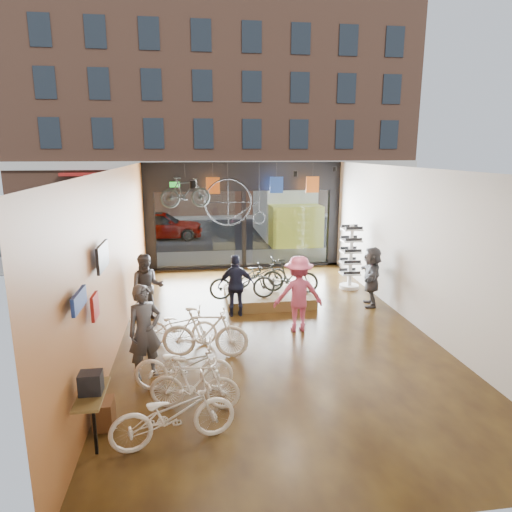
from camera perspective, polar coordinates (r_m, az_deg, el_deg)
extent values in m
cube|color=black|center=(11.17, 2.04, -9.11)|extent=(7.00, 12.00, 0.04)
cube|color=black|center=(10.35, 2.21, 10.99)|extent=(7.00, 12.00, 0.04)
cube|color=#AB6334|center=(10.58, -17.01, -0.04)|extent=(0.04, 12.00, 3.80)
cube|color=beige|center=(11.72, 19.32, 1.04)|extent=(0.04, 12.00, 3.80)
cube|color=beige|center=(5.09, 14.38, -14.15)|extent=(7.00, 0.04, 3.80)
cube|color=#198C26|center=(16.11, -10.12, 8.79)|extent=(0.35, 0.06, 0.18)
cube|color=black|center=(25.60, -3.78, 3.57)|extent=(30.00, 18.00, 0.02)
cube|color=slate|center=(17.96, -1.93, -0.26)|extent=(30.00, 2.40, 0.12)
cube|color=slate|center=(29.53, -4.36, 4.97)|extent=(30.00, 2.00, 0.12)
cube|color=brown|center=(31.86, -4.89, 18.06)|extent=(26.00, 5.00, 14.00)
imported|color=gray|center=(22.51, -11.93, 3.83)|extent=(4.07, 1.64, 1.39)
imported|color=beige|center=(7.07, -10.32, -18.82)|extent=(1.92, 1.01, 0.96)
imported|color=beige|center=(7.85, -7.72, -15.52)|extent=(1.56, 0.71, 0.91)
imported|color=beige|center=(8.43, -9.04, -13.39)|extent=(1.81, 0.81, 0.92)
imported|color=beige|center=(9.57, -6.38, -9.48)|extent=(1.85, 0.78, 1.08)
imported|color=beige|center=(10.25, -9.53, -8.65)|extent=(1.70, 0.77, 0.86)
cube|color=brown|center=(12.96, 1.55, -5.12)|extent=(2.40, 1.80, 0.30)
imported|color=black|center=(12.21, -1.72, -3.27)|extent=(1.77, 0.63, 0.93)
imported|color=black|center=(12.76, 4.28, -2.52)|extent=(1.64, 0.88, 0.95)
imported|color=black|center=(13.22, 0.40, -2.18)|extent=(1.64, 0.68, 0.84)
imported|color=#3F3F44|center=(8.84, -13.73, -9.16)|extent=(0.79, 0.70, 1.81)
imported|color=#3F3F44|center=(11.69, -13.44, -3.88)|extent=(0.87, 0.70, 1.72)
imported|color=#161C33|center=(11.73, -2.49, -3.71)|extent=(0.96, 0.42, 1.62)
imported|color=#CC4C72|center=(10.79, 5.32, -4.73)|extent=(1.19, 0.70, 1.81)
imported|color=#3F3F44|center=(12.88, 14.24, -2.49)|extent=(0.92, 1.61, 1.66)
imported|color=black|center=(14.44, -8.82, 7.87)|extent=(1.64, 0.79, 0.95)
cube|color=#CC5919|center=(15.44, -5.40, 8.75)|extent=(0.45, 0.03, 0.55)
cube|color=#1E3F99|center=(15.69, 2.58, 8.86)|extent=(0.45, 0.03, 0.55)
cube|color=#CC5919|center=(15.96, 7.07, 8.85)|extent=(0.45, 0.03, 0.55)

